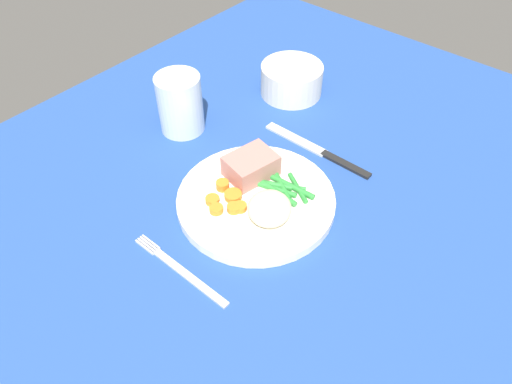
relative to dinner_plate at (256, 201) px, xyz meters
The scene contains 10 objects.
dining_table 3.12cm from the dinner_plate, 73.57° to the left, with size 120.00×90.00×2.00cm.
dinner_plate is the anchor object (origin of this frame).
meat_portion 5.49cm from the dinner_plate, 49.40° to the left, with size 7.32×5.61×3.53cm, color #B2756B.
mashed_potatoes 5.56cm from the dinner_plate, 116.57° to the right, with size 6.14×6.11×4.33cm, color beige.
carrot_slices 4.53cm from the dinner_plate, 143.82° to the left, with size 5.95×6.74×1.27cm.
green_beans 4.36cm from the dinner_plate, 27.70° to the right, with size 5.66×9.30×0.89cm.
fork 15.62cm from the dinner_plate, behind, with size 1.44×16.60×0.40cm.
knife 15.88cm from the dinner_plate, ahead, with size 1.70×20.50×0.64cm.
water_glass 22.71cm from the dinner_plate, 75.13° to the left, with size 7.61×7.61×10.20cm.
salad_bowl 30.09cm from the dinner_plate, 27.46° to the left, with size 11.54×11.54×5.72cm.
Camera 1 is at (-38.02, -34.08, 54.48)cm, focal length 33.75 mm.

